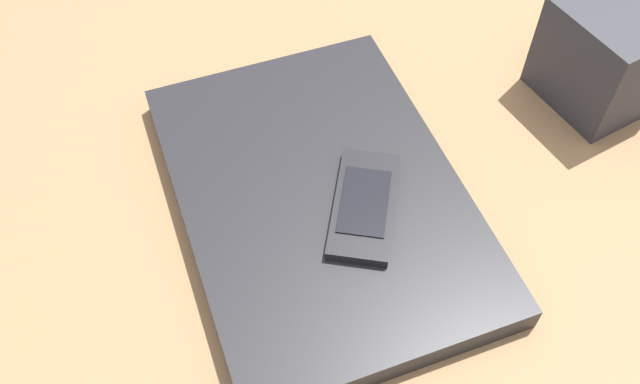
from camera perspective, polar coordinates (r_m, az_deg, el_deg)
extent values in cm
cube|color=olive|center=(59.08, 8.35, -5.20)|extent=(120.00, 80.00, 3.00)
cube|color=black|center=(58.46, 0.00, -0.45)|extent=(37.64, 30.71, 2.46)
cube|color=black|center=(56.03, 3.67, -1.08)|extent=(11.07, 10.98, 0.92)
cube|color=black|center=(55.61, 3.70, -0.77)|extent=(7.41, 7.36, 0.14)
cube|color=#2D2D33|center=(69.76, 22.34, 10.33)|extent=(10.74, 9.17, 9.92)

